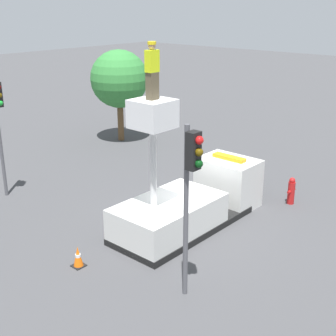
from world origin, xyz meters
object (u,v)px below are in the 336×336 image
fire_hydrant (291,191)px  bucket_truck (190,202)px  tree_left_bg (119,79)px  traffic_light_pole (191,179)px  traffic_cone_rear (78,257)px  worker (152,71)px

fire_hydrant → bucket_truck: bearing=155.6°
fire_hydrant → tree_left_bg: size_ratio=0.21×
bucket_truck → tree_left_bg: tree_left_bg is taller
traffic_light_pole → tree_left_bg: bearing=53.6°
bucket_truck → traffic_cone_rear: size_ratio=9.48×
tree_left_bg → worker: bearing=-128.2°
fire_hydrant → traffic_cone_rear: fire_hydrant is taller
bucket_truck → tree_left_bg: 12.19m
bucket_truck → worker: 5.34m
worker → traffic_cone_rear: worker is taller
traffic_light_pole → fire_hydrant: bearing=6.5°
worker → traffic_light_pole: worker is taller
fire_hydrant → tree_left_bg: tree_left_bg is taller
bucket_truck → traffic_cone_rear: bearing=170.6°
bucket_truck → traffic_light_pole: bucket_truck is taller
fire_hydrant → traffic_cone_rear: size_ratio=1.66×
tree_left_bg → bucket_truck: bearing=-120.8°
bucket_truck → tree_left_bg: bearing=59.2°
traffic_light_pole → traffic_cone_rear: 4.92m
traffic_light_pole → traffic_cone_rear: (-1.10, 3.58, -3.19)m
bucket_truck → worker: size_ratio=3.71×
tree_left_bg → traffic_light_pole: bearing=-126.4°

